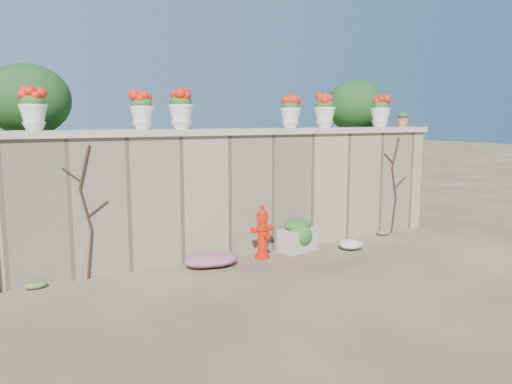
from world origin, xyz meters
TOP-DOWN VIEW (x-y plane):
  - ground at (0.00, 0.00)m, footprint 80.00×80.00m
  - stone_wall at (0.00, 1.80)m, footprint 8.00×0.40m
  - wall_cap at (0.00, 1.80)m, footprint 8.10×0.52m
  - raised_fill at (0.00, 5.00)m, footprint 9.00×6.00m
  - back_shrub_left at (-3.20, 3.00)m, footprint 1.30×1.30m
  - back_shrub_right at (3.40, 3.00)m, footprint 1.30×1.30m
  - vine_left at (-2.67, 1.58)m, footprint 0.60×0.04m
  - vine_right at (3.23, 1.58)m, footprint 0.60×0.04m
  - fire_hydrant at (-0.00, 1.26)m, footprint 0.38×0.27m
  - planter_box at (0.78, 1.38)m, footprint 0.73×0.53m
  - green_shrub at (0.88, 1.37)m, footprint 0.67×0.61m
  - magenta_clump at (-0.89, 1.18)m, footprint 0.93×0.62m
  - white_flowers at (1.55, 1.00)m, footprint 0.56×0.45m
  - urn_pot_0 at (-3.26, 1.80)m, footprint 0.36×0.36m
  - urn_pot_1 at (-1.77, 1.80)m, footprint 0.36×0.36m
  - urn_pot_2 at (-1.15, 1.80)m, footprint 0.39×0.39m
  - urn_pot_3 at (0.88, 1.80)m, footprint 0.36×0.36m
  - urn_pot_4 at (1.63, 1.80)m, footprint 0.38×0.38m
  - urn_pot_5 at (3.00, 1.80)m, footprint 0.38×0.38m
  - terracotta_pot at (3.61, 1.80)m, footprint 0.24×0.24m

SIDE VIEW (x-z plane):
  - ground at x=0.00m, z-range 0.00..0.00m
  - white_flowers at x=1.55m, z-range 0.00..0.20m
  - magenta_clump at x=-0.89m, z-range 0.00..0.25m
  - planter_box at x=0.78m, z-range -0.02..0.53m
  - green_shrub at x=0.88m, z-range 0.00..0.64m
  - fire_hydrant at x=0.00m, z-range 0.00..0.89m
  - vine_left at x=-2.67m, z-range 0.04..1.94m
  - vine_right at x=3.23m, z-range 0.04..1.94m
  - stone_wall at x=0.00m, z-range 0.00..2.00m
  - raised_fill at x=0.00m, z-range 0.00..2.00m
  - wall_cap at x=0.00m, z-range 2.00..2.10m
  - terracotta_pot at x=3.61m, z-range 2.09..2.38m
  - urn_pot_1 at x=-1.77m, z-range 2.10..2.65m
  - urn_pot_3 at x=0.88m, z-range 2.10..2.66m
  - urn_pot_0 at x=-3.26m, z-range 2.10..2.66m
  - urn_pot_5 at x=3.00m, z-range 2.10..2.70m
  - urn_pot_4 at x=1.63m, z-range 2.10..2.70m
  - urn_pot_2 at x=-1.15m, z-range 2.10..2.71m
  - back_shrub_left at x=-3.20m, z-range 2.00..3.10m
  - back_shrub_right at x=3.40m, z-range 2.00..3.10m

